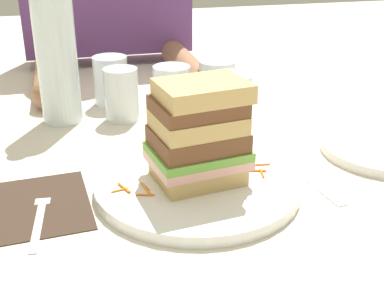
# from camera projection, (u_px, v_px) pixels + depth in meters

# --- Properties ---
(ground_plane) EXTENTS (3.00, 3.00, 0.00)m
(ground_plane) POSITION_uv_depth(u_px,v_px,m) (198.00, 183.00, 0.73)
(ground_plane) COLOR beige
(main_plate) EXTENTS (0.29, 0.29, 0.02)m
(main_plate) POSITION_uv_depth(u_px,v_px,m) (197.00, 184.00, 0.71)
(main_plate) COLOR white
(main_plate) RESTS_ON ground_plane
(sandwich) EXTENTS (0.14, 0.12, 0.14)m
(sandwich) POSITION_uv_depth(u_px,v_px,m) (198.00, 133.00, 0.68)
(sandwich) COLOR tan
(sandwich) RESTS_ON main_plate
(carrot_shred_0) EXTENTS (0.01, 0.03, 0.00)m
(carrot_shred_0) POSITION_uv_depth(u_px,v_px,m) (146.00, 189.00, 0.68)
(carrot_shred_0) COLOR orange
(carrot_shred_0) RESTS_ON main_plate
(carrot_shred_1) EXTENTS (0.01, 0.03, 0.00)m
(carrot_shred_1) POSITION_uv_depth(u_px,v_px,m) (124.00, 188.00, 0.68)
(carrot_shred_1) COLOR orange
(carrot_shred_1) RESTS_ON main_plate
(carrot_shred_2) EXTENTS (0.02, 0.01, 0.00)m
(carrot_shred_2) POSITION_uv_depth(u_px,v_px,m) (119.00, 190.00, 0.68)
(carrot_shred_2) COLOR orange
(carrot_shred_2) RESTS_ON main_plate
(carrot_shred_3) EXTENTS (0.01, 0.02, 0.00)m
(carrot_shred_3) POSITION_uv_depth(u_px,v_px,m) (145.00, 187.00, 0.69)
(carrot_shred_3) COLOR orange
(carrot_shred_3) RESTS_ON main_plate
(carrot_shred_4) EXTENTS (0.02, 0.01, 0.00)m
(carrot_shred_4) POSITION_uv_depth(u_px,v_px,m) (145.00, 195.00, 0.67)
(carrot_shred_4) COLOR orange
(carrot_shred_4) RESTS_ON main_plate
(carrot_shred_5) EXTENTS (0.02, 0.00, 0.00)m
(carrot_shred_5) POSITION_uv_depth(u_px,v_px,m) (247.00, 168.00, 0.74)
(carrot_shred_5) COLOR orange
(carrot_shred_5) RESTS_ON main_plate
(carrot_shred_6) EXTENTS (0.01, 0.03, 0.00)m
(carrot_shred_6) POSITION_uv_depth(u_px,v_px,m) (262.00, 173.00, 0.72)
(carrot_shred_6) COLOR orange
(carrot_shred_6) RESTS_ON main_plate
(carrot_shred_7) EXTENTS (0.01, 0.03, 0.00)m
(carrot_shred_7) POSITION_uv_depth(u_px,v_px,m) (241.00, 162.00, 0.75)
(carrot_shred_7) COLOR orange
(carrot_shred_7) RESTS_ON main_plate
(carrot_shred_8) EXTENTS (0.02, 0.01, 0.00)m
(carrot_shred_8) POSITION_uv_depth(u_px,v_px,m) (262.00, 164.00, 0.75)
(carrot_shred_8) COLOR orange
(carrot_shred_8) RESTS_ON main_plate
(carrot_shred_9) EXTENTS (0.03, 0.01, 0.00)m
(carrot_shred_9) POSITION_uv_depth(u_px,v_px,m) (256.00, 171.00, 0.73)
(carrot_shred_9) COLOR orange
(carrot_shred_9) RESTS_ON main_plate
(napkin_dark) EXTENTS (0.13, 0.17, 0.00)m
(napkin_dark) POSITION_uv_depth(u_px,v_px,m) (42.00, 204.00, 0.68)
(napkin_dark) COLOR #38281E
(napkin_dark) RESTS_ON ground_plane
(fork) EXTENTS (0.03, 0.17, 0.00)m
(fork) POSITION_uv_depth(u_px,v_px,m) (40.00, 211.00, 0.65)
(fork) COLOR silver
(fork) RESTS_ON napkin_dark
(knife) EXTENTS (0.04, 0.20, 0.00)m
(knife) POSITION_uv_depth(u_px,v_px,m) (304.00, 175.00, 0.75)
(knife) COLOR silver
(knife) RESTS_ON ground_plane
(juice_glass) EXTENTS (0.08, 0.08, 0.09)m
(juice_glass) POSITION_uv_depth(u_px,v_px,m) (230.00, 100.00, 0.95)
(juice_glass) COLOR white
(juice_glass) RESTS_ON ground_plane
(water_bottle) EXTENTS (0.07, 0.07, 0.31)m
(water_bottle) POSITION_uv_depth(u_px,v_px,m) (56.00, 47.00, 0.90)
(water_bottle) COLOR silver
(water_bottle) RESTS_ON ground_plane
(empty_tumbler_0) EXTENTS (0.07, 0.07, 0.10)m
(empty_tumbler_0) POSITION_uv_depth(u_px,v_px,m) (111.00, 81.00, 1.03)
(empty_tumbler_0) COLOR silver
(empty_tumbler_0) RESTS_ON ground_plane
(empty_tumbler_1) EXTENTS (0.08, 0.08, 0.08)m
(empty_tumbler_1) POSITION_uv_depth(u_px,v_px,m) (172.00, 85.00, 1.03)
(empty_tumbler_1) COLOR silver
(empty_tumbler_1) RESTS_ON ground_plane
(empty_tumbler_2) EXTENTS (0.06, 0.06, 0.10)m
(empty_tumbler_2) POSITION_uv_depth(u_px,v_px,m) (122.00, 94.00, 0.95)
(empty_tumbler_2) COLOR silver
(empty_tumbler_2) RESTS_ON ground_plane
(empty_tumbler_3) EXTENTS (0.08, 0.08, 0.08)m
(empty_tumbler_3) POSITION_uv_depth(u_px,v_px,m) (217.00, 79.00, 1.07)
(empty_tumbler_3) COLOR silver
(empty_tumbler_3) RESTS_ON ground_plane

